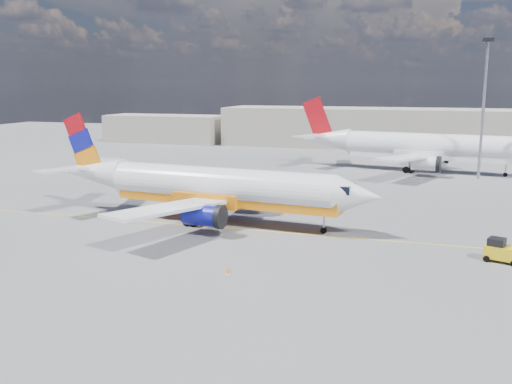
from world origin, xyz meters
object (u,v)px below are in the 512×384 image
(main_jet, at_px, (211,187))
(traffic_cone, at_px, (228,270))
(gse_tug, at_px, (502,251))
(second_jet, at_px, (420,147))

(main_jet, relative_size, traffic_cone, 65.89)
(gse_tug, bearing_deg, traffic_cone, -135.77)
(traffic_cone, bearing_deg, gse_tug, 24.97)
(main_jet, height_order, gse_tug, main_jet)
(traffic_cone, bearing_deg, second_jet, 77.88)
(gse_tug, relative_size, traffic_cone, 5.48)
(second_jet, distance_m, gse_tug, 44.88)
(second_jet, xyz_separation_m, gse_tug, (7.15, -44.22, -2.83))
(second_jet, xyz_separation_m, traffic_cone, (-11.35, -52.83, -3.42))
(second_jet, bearing_deg, traffic_cone, -94.54)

